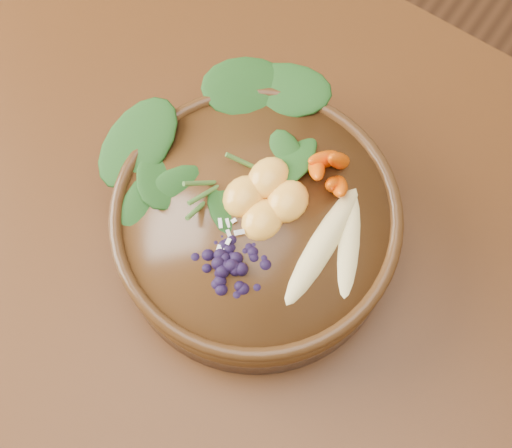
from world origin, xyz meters
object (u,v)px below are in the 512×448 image
(banana_halves, at_px, (337,240))
(blueberry_pile, at_px, (231,261))
(dining_table, at_px, (255,420))
(mandarin_cluster, at_px, (266,193))
(kale_heap, at_px, (241,137))
(stoneware_bowl, at_px, (256,228))
(carrot_cluster, at_px, (340,152))

(banana_halves, bearing_deg, blueberry_pile, -141.51)
(dining_table, relative_size, mandarin_cluster, 20.02)
(kale_heap, bearing_deg, stoneware_bowl, -43.83)
(kale_heap, bearing_deg, dining_table, -52.25)
(kale_heap, relative_size, carrot_cluster, 2.37)
(kale_heap, height_order, banana_halves, kale_heap)
(dining_table, distance_m, blueberry_pile, 0.21)
(banana_halves, height_order, blueberry_pile, blueberry_pile)
(carrot_cluster, bearing_deg, dining_table, -84.51)
(dining_table, relative_size, banana_halves, 11.20)
(kale_heap, bearing_deg, mandarin_cluster, -32.48)
(stoneware_bowl, height_order, carrot_cluster, carrot_cluster)
(banana_halves, relative_size, blueberry_pile, 1.23)
(dining_table, relative_size, blueberry_pile, 13.74)
(kale_heap, xyz_separation_m, carrot_cluster, (0.08, 0.03, 0.02))
(stoneware_bowl, bearing_deg, kale_heap, 136.17)
(stoneware_bowl, bearing_deg, dining_table, -55.78)
(carrot_cluster, bearing_deg, mandarin_cluster, -129.81)
(carrot_cluster, bearing_deg, banana_halves, -66.94)
(mandarin_cluster, height_order, blueberry_pile, blueberry_pile)
(dining_table, xyz_separation_m, blueberry_pile, (-0.08, 0.08, 0.18))
(stoneware_bowl, xyz_separation_m, carrot_cluster, (0.03, 0.07, 0.07))
(carrot_cluster, distance_m, mandarin_cluster, 0.07)
(banana_halves, bearing_deg, dining_table, -92.94)
(stoneware_bowl, height_order, banana_halves, banana_halves)
(stoneware_bowl, bearing_deg, blueberry_pile, -77.84)
(mandarin_cluster, bearing_deg, blueberry_pile, -79.96)
(carrot_cluster, xyz_separation_m, mandarin_cluster, (-0.03, -0.06, -0.02))
(dining_table, distance_m, kale_heap, 0.28)
(kale_heap, xyz_separation_m, blueberry_pile, (0.06, -0.10, -0.00))
(carrot_cluster, height_order, banana_halves, carrot_cluster)
(mandarin_cluster, bearing_deg, banana_halves, -0.45)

